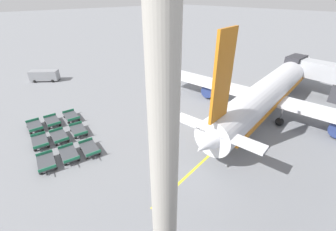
{
  "coord_description": "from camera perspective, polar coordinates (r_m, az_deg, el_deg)",
  "views": [
    {
      "loc": [
        28.71,
        -28.83,
        16.51
      ],
      "look_at": [
        10.1,
        -11.81,
        2.62
      ],
      "focal_mm": 24.0,
      "sensor_mm": 36.0,
      "label": 1
    }
  ],
  "objects": [
    {
      "name": "ground_plane",
      "position": [
        43.91,
        2.49,
        6.72
      ],
      "size": [
        500.0,
        500.0,
        0.0
      ],
      "primitive_type": "plane",
      "color": "gray"
    },
    {
      "name": "airplane",
      "position": [
        37.14,
        24.35,
        5.58
      ],
      "size": [
        35.76,
        39.3,
        14.07
      ],
      "color": "white",
      "rests_on": "ground_plane"
    },
    {
      "name": "service_van",
      "position": [
        54.39,
        -28.91,
        8.92
      ],
      "size": [
        5.08,
        5.62,
        2.22
      ],
      "color": "gray",
      "rests_on": "ground_plane"
    },
    {
      "name": "baggage_dolly_row_near_col_a",
      "position": [
        35.59,
        -30.74,
        -2.36
      ],
      "size": [
        3.82,
        1.99,
        0.92
      ],
      "color": "#424449",
      "rests_on": "ground_plane"
    },
    {
      "name": "baggage_dolly_row_near_col_b",
      "position": [
        31.74,
        -29.73,
        -5.78
      ],
      "size": [
        3.85,
        2.15,
        0.92
      ],
      "color": "#424449",
      "rests_on": "ground_plane"
    },
    {
      "name": "baggage_dolly_row_near_col_c",
      "position": [
        27.85,
        -28.52,
        -10.43
      ],
      "size": [
        3.85,
        2.22,
        0.92
      ],
      "color": "#424449",
      "rests_on": "ground_plane"
    },
    {
      "name": "baggage_dolly_row_mid_a_col_a",
      "position": [
        35.71,
        -27.3,
        -1.32
      ],
      "size": [
        3.83,
        2.01,
        0.92
      ],
      "color": "#424449",
      "rests_on": "ground_plane"
    },
    {
      "name": "baggage_dolly_row_mid_a_col_b",
      "position": [
        31.65,
        -25.88,
        -4.84
      ],
      "size": [
        3.82,
        1.99,
        0.92
      ],
      "color": "#424449",
      "rests_on": "ground_plane"
    },
    {
      "name": "baggage_dolly_row_mid_a_col_c",
      "position": [
        27.96,
        -23.82,
        -9.02
      ],
      "size": [
        3.85,
        2.12,
        0.92
      ],
      "color": "#424449",
      "rests_on": "ground_plane"
    },
    {
      "name": "baggage_dolly_row_mid_b_col_a",
      "position": [
        35.93,
        -23.35,
        -0.2
      ],
      "size": [
        3.83,
        2.02,
        0.92
      ],
      "color": "#424449",
      "rests_on": "ground_plane"
    },
    {
      "name": "baggage_dolly_row_mid_b_col_b",
      "position": [
        32.01,
        -21.76,
        -3.5
      ],
      "size": [
        3.85,
        2.15,
        0.92
      ],
      "color": "#424449",
      "rests_on": "ground_plane"
    },
    {
      "name": "baggage_dolly_row_mid_b_col_c",
      "position": [
        28.02,
        -19.25,
        -7.93
      ],
      "size": [
        3.84,
        2.08,
        0.92
      ],
      "color": "#424449",
      "rests_on": "ground_plane"
    },
    {
      "name": "stand_guidance_stripe",
      "position": [
        31.96,
        16.91,
        -3.66
      ],
      "size": [
        4.43,
        32.9,
        0.01
      ],
      "color": "yellow",
      "rests_on": "ground_plane"
    }
  ]
}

